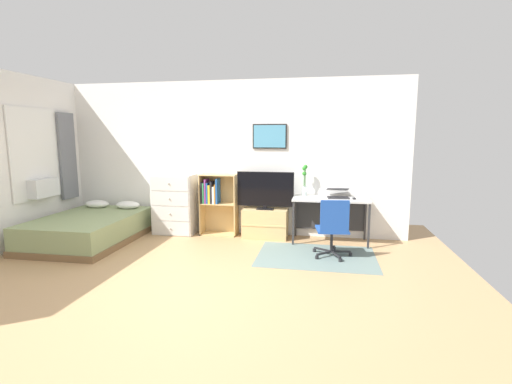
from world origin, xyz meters
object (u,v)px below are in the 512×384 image
object	(u,v)px
bed	(90,228)
wine_glass	(306,190)
tv_stand	(265,223)
laptop	(338,194)
dresser	(175,204)
office_chair	(333,227)
desk	(330,205)
computer_mouse	(354,198)
bamboo_vase	(304,181)
television	(265,190)
bookshelf	(216,200)

from	to	relation	value
bed	wine_glass	xyz separation A→B (m)	(3.52, 0.63, 0.65)
tv_stand	laptop	size ratio (longest dim) A/B	1.87
dresser	office_chair	xyz separation A→B (m)	(2.76, -0.87, -0.08)
bed	desk	size ratio (longest dim) A/B	1.61
computer_mouse	bamboo_vase	world-z (taller)	bamboo_vase
office_chair	computer_mouse	world-z (taller)	office_chair
office_chair	wine_glass	world-z (taller)	wine_glass
bed	dresser	distance (m)	1.44
tv_stand	television	distance (m)	0.58
television	office_chair	size ratio (longest dim) A/B	1.13
laptop	bamboo_vase	world-z (taller)	bamboo_vase
bookshelf	tv_stand	xyz separation A→B (m)	(0.89, -0.05, -0.38)
dresser	office_chair	size ratio (longest dim) A/B	1.24
computer_mouse	laptop	bearing A→B (deg)	149.99
bookshelf	television	distance (m)	0.92
office_chair	wine_glass	size ratio (longest dim) A/B	4.78
dresser	computer_mouse	bearing A→B (deg)	-2.21
office_chair	laptop	size ratio (longest dim) A/B	2.11
wine_glass	bamboo_vase	bearing A→B (deg)	100.39
computer_mouse	bamboo_vase	xyz separation A→B (m)	(-0.80, 0.22, 0.22)
computer_mouse	tv_stand	bearing A→B (deg)	174.72
laptop	dresser	bearing A→B (deg)	175.54
laptop	bed	bearing A→B (deg)	-173.90
office_chair	bamboo_vase	xyz separation A→B (m)	(-0.47, 0.98, 0.52)
television	bamboo_vase	bearing A→B (deg)	9.73
office_chair	wine_glass	distance (m)	0.95
dresser	computer_mouse	world-z (taller)	dresser
dresser	tv_stand	size ratio (longest dim) A/B	1.40
office_chair	wine_glass	bearing A→B (deg)	112.03
television	computer_mouse	world-z (taller)	television
television	office_chair	world-z (taller)	television
bookshelf	office_chair	size ratio (longest dim) A/B	1.25
bed	laptop	bearing A→B (deg)	10.10
office_chair	computer_mouse	bearing A→B (deg)	58.04
tv_stand	bamboo_vase	distance (m)	0.98
computer_mouse	wine_glass	xyz separation A→B (m)	(-0.76, -0.01, 0.12)
bed	computer_mouse	distance (m)	4.36
tv_stand	computer_mouse	size ratio (longest dim) A/B	7.33
bed	laptop	distance (m)	4.15
bookshelf	bamboo_vase	distance (m)	1.59
bed	television	bearing A→B (deg)	14.03
bookshelf	bed	bearing A→B (deg)	-156.67
television	office_chair	bearing A→B (deg)	-37.66
bookshelf	desk	size ratio (longest dim) A/B	0.88
dresser	wine_glass	world-z (taller)	dresser
office_chair	bed	bearing A→B (deg)	170.73
dresser	bookshelf	bearing A→B (deg)	5.24
wine_glass	bed	bearing A→B (deg)	-169.84
desk	tv_stand	bearing A→B (deg)	179.59
office_chair	dresser	bearing A→B (deg)	154.78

